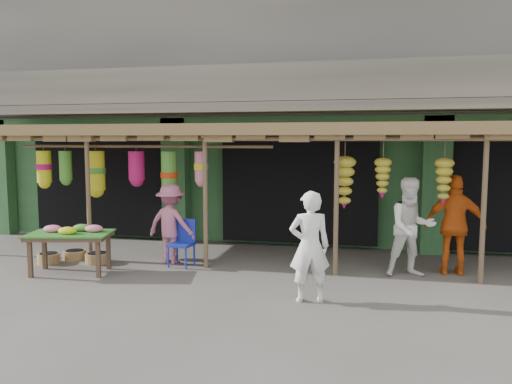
% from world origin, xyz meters
% --- Properties ---
extents(ground, '(80.00, 80.00, 0.00)m').
position_xyz_m(ground, '(0.00, 0.00, 0.00)').
color(ground, '#514C47').
rests_on(ground, ground).
extents(building, '(16.40, 6.80, 7.00)m').
position_xyz_m(building, '(-0.00, 4.87, 3.37)').
color(building, gray).
rests_on(building, ground).
extents(awning, '(14.00, 2.70, 2.79)m').
position_xyz_m(awning, '(-0.16, 0.80, 2.57)').
color(awning, brown).
rests_on(awning, ground).
extents(flower_table, '(1.64, 1.17, 0.89)m').
position_xyz_m(flower_table, '(-3.82, -1.12, 0.72)').
color(flower_table, brown).
rests_on(flower_table, ground).
extents(blue_chair, '(0.48, 0.49, 0.92)m').
position_xyz_m(blue_chair, '(-1.99, -0.14, 0.51)').
color(blue_chair, '#1928A8').
rests_on(blue_chair, ground).
extents(basket_left, '(0.60, 0.60, 0.20)m').
position_xyz_m(basket_left, '(-3.77, -0.33, 0.10)').
color(basket_left, olive).
rests_on(basket_left, ground).
extents(basket_mid, '(0.60, 0.60, 0.18)m').
position_xyz_m(basket_mid, '(-4.41, -0.14, 0.09)').
color(basket_mid, olive).
rests_on(basket_mid, ground).
extents(basket_right, '(0.52, 0.52, 0.20)m').
position_xyz_m(basket_right, '(-4.71, -0.57, 0.10)').
color(basket_right, '#9E6B49').
rests_on(basket_right, ground).
extents(person_front, '(0.71, 0.57, 1.72)m').
position_xyz_m(person_front, '(0.70, -1.82, 0.86)').
color(person_front, white).
rests_on(person_front, ground).
extents(person_right, '(1.03, 0.89, 1.81)m').
position_xyz_m(person_right, '(2.34, 0.02, 0.91)').
color(person_right, white).
rests_on(person_right, ground).
extents(person_vendor, '(1.09, 0.46, 1.85)m').
position_xyz_m(person_vendor, '(3.13, 0.31, 0.93)').
color(person_vendor, '#D75814').
rests_on(person_vendor, ground).
extents(person_shopper, '(1.12, 0.76, 1.60)m').
position_xyz_m(person_shopper, '(-2.30, 0.00, 0.80)').
color(person_shopper, '#C16684').
rests_on(person_shopper, ground).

